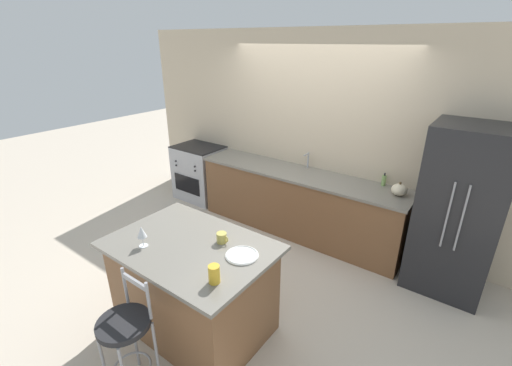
{
  "coord_description": "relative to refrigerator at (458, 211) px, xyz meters",
  "views": [
    {
      "loc": [
        2.07,
        -3.45,
        2.55
      ],
      "look_at": [
        0.04,
        -0.69,
        1.11
      ],
      "focal_mm": 24.0,
      "sensor_mm": 36.0,
      "label": 1
    }
  ],
  "objects": [
    {
      "name": "sink_faucet",
      "position": [
        -1.9,
        0.25,
        0.13
      ],
      "size": [
        0.02,
        0.13,
        0.22
      ],
      "color": "#ADAFB5",
      "rests_on": "back_counter"
    },
    {
      "name": "pumpkin_decoration",
      "position": [
        -0.62,
        0.07,
        0.06
      ],
      "size": [
        0.18,
        0.18,
        0.16
      ],
      "color": "beige",
      "rests_on": "back_counter"
    },
    {
      "name": "wine_glass",
      "position": [
        -2.09,
        -2.33,
        0.14
      ],
      "size": [
        0.08,
        0.08,
        0.19
      ],
      "color": "white",
      "rests_on": "kitchen_island"
    },
    {
      "name": "bar_stool_near",
      "position": [
        -1.72,
        -2.81,
        -0.36
      ],
      "size": [
        0.39,
        0.39,
        0.99
      ],
      "color": "#99999E",
      "rests_on": "ground_plane"
    },
    {
      "name": "refrigerator",
      "position": [
        0.0,
        0.0,
        0.0
      ],
      "size": [
        0.76,
        0.72,
        1.82
      ],
      "color": "#232326",
      "rests_on": "ground_plane"
    },
    {
      "name": "oven_range",
      "position": [
        -3.82,
        0.04,
        -0.45
      ],
      "size": [
        0.78,
        0.63,
        0.92
      ],
      "color": "#B7B7BC",
      "rests_on": "ground_plane"
    },
    {
      "name": "ground_plane",
      "position": [
        -1.9,
        -0.33,
        -0.91
      ],
      "size": [
        18.0,
        18.0,
        0.0
      ],
      "primitive_type": "plane",
      "color": "beige"
    },
    {
      "name": "tumbler_cup",
      "position": [
        -1.27,
        -2.32,
        0.07
      ],
      "size": [
        0.09,
        0.09,
        0.14
      ],
      "color": "gold",
      "rests_on": "kitchen_island"
    },
    {
      "name": "back_counter",
      "position": [
        -1.9,
        0.05,
        -0.46
      ],
      "size": [
        2.95,
        0.68,
        0.9
      ],
      "color": "brown",
      "rests_on": "ground_plane"
    },
    {
      "name": "soap_bottle",
      "position": [
        -0.85,
        0.26,
        0.06
      ],
      "size": [
        0.05,
        0.05,
        0.16
      ],
      "color": "#89B260",
      "rests_on": "back_counter"
    },
    {
      "name": "kitchen_island",
      "position": [
        -1.79,
        -2.08,
        -0.45
      ],
      "size": [
        1.44,
        1.0,
        0.91
      ],
      "color": "brown",
      "rests_on": "ground_plane"
    },
    {
      "name": "dinner_plate",
      "position": [
        -1.31,
        -1.95,
        0.01
      ],
      "size": [
        0.27,
        0.27,
        0.02
      ],
      "color": "white",
      "rests_on": "kitchen_island"
    },
    {
      "name": "wall_back",
      "position": [
        -1.9,
        0.37,
        0.44
      ],
      "size": [
        6.0,
        0.07,
        2.7
      ],
      "color": "beige",
      "rests_on": "ground_plane"
    },
    {
      "name": "coffee_mug",
      "position": [
        -1.58,
        -1.89,
        0.05
      ],
      "size": [
        0.12,
        0.09,
        0.09
      ],
      "color": "#C1B251",
      "rests_on": "kitchen_island"
    }
  ]
}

